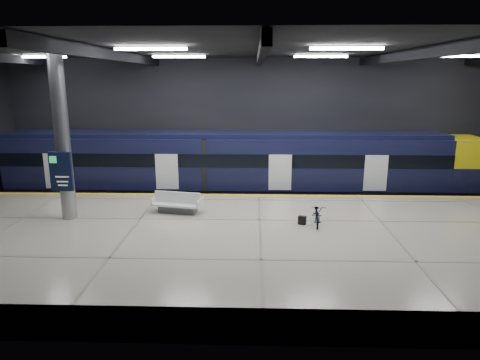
{
  "coord_description": "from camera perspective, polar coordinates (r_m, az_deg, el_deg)",
  "views": [
    {
      "loc": [
        -0.29,
        -17.94,
        6.89
      ],
      "look_at": [
        -0.89,
        1.5,
        2.2
      ],
      "focal_mm": 32.0,
      "sensor_mm": 36.0,
      "label": 1
    }
  ],
  "objects": [
    {
      "name": "info_column",
      "position": [
        18.74,
        -22.62,
        5.08
      ],
      "size": [
        0.9,
        0.78,
        6.9
      ],
      "color": "#9EA0A5",
      "rests_on": "platform"
    },
    {
      "name": "rails",
      "position": [
        24.41,
        2.39,
        -2.65
      ],
      "size": [
        30.0,
        1.52,
        0.16
      ],
      "color": "gray",
      "rests_on": "ground"
    },
    {
      "name": "pannier_bag",
      "position": [
        17.48,
        8.29,
        -5.33
      ],
      "size": [
        0.35,
        0.29,
        0.35
      ],
      "primitive_type": "cube",
      "rotation": [
        0.0,
        0.0,
        -0.42
      ],
      "color": "black",
      "rests_on": "platform"
    },
    {
      "name": "ground",
      "position": [
        19.22,
        2.55,
        -7.46
      ],
      "size": [
        30.0,
        30.0,
        0.0
      ],
      "primitive_type": "plane",
      "color": "black",
      "rests_on": "ground"
    },
    {
      "name": "room_shell",
      "position": [
        17.98,
        2.73,
        9.81
      ],
      "size": [
        30.1,
        16.1,
        8.05
      ],
      "color": "black",
      "rests_on": "ground"
    },
    {
      "name": "safety_strip",
      "position": [
        21.48,
        2.49,
        -2.07
      ],
      "size": [
        30.0,
        0.4,
        0.01
      ],
      "primitive_type": "cube",
      "color": "gold",
      "rests_on": "platform"
    },
    {
      "name": "train",
      "position": [
        23.93,
        2.28,
        1.9
      ],
      "size": [
        29.4,
        2.84,
        3.79
      ],
      "color": "black",
      "rests_on": "ground"
    },
    {
      "name": "bicycle",
      "position": [
        17.47,
        10.28,
        -4.49
      ],
      "size": [
        0.75,
        1.74,
        0.89
      ],
      "primitive_type": "imported",
      "rotation": [
        0.0,
        0.0,
        -0.1
      ],
      "color": "#99999E",
      "rests_on": "platform"
    },
    {
      "name": "bench",
      "position": [
        18.92,
        -8.31,
        -3.36
      ],
      "size": [
        2.26,
        1.27,
        0.94
      ],
      "rotation": [
        0.0,
        0.0,
        -0.19
      ],
      "color": "#595B60",
      "rests_on": "platform"
    },
    {
      "name": "platform",
      "position": [
        16.69,
        2.67,
        -8.78
      ],
      "size": [
        30.0,
        11.0,
        1.1
      ],
      "primitive_type": "cube",
      "color": "#BDB2A0",
      "rests_on": "ground"
    }
  ]
}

